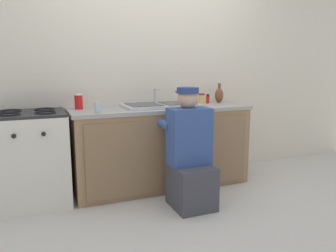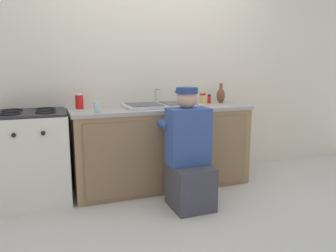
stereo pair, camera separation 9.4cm
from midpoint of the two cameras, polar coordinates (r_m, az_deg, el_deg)
ground_plane at (r=3.43m, az=1.40°, el=-11.75°), size 12.00×12.00×0.00m
back_wall at (r=3.79m, az=-2.26°, el=9.72°), size 6.00×0.10×2.50m
counter_cabinet at (r=3.56m, az=-0.33°, el=-3.90°), size 1.87×0.62×0.83m
countertop at (r=3.49m, az=-0.39°, el=3.05°), size 1.91×0.62×0.04m
sink_double_basin at (r=3.49m, az=-0.40°, el=3.67°), size 0.80×0.44×0.19m
stove_range at (r=3.36m, az=-21.85°, el=-5.08°), size 0.66×0.62×0.89m
plumber_person at (r=3.03m, az=4.54°, el=-5.61°), size 0.42×0.61×1.10m
vase_decorative at (r=3.93m, az=9.85°, el=5.31°), size 0.10×0.10×0.23m
water_glass at (r=3.12m, az=-11.34°, el=3.25°), size 0.06×0.06×0.10m
condiment_jar at (r=3.68m, az=6.78°, el=4.65°), size 0.07×0.07×0.13m
soda_cup_red at (r=3.43m, az=-14.43°, el=4.17°), size 0.08×0.08×0.15m
spice_bottle_red at (r=3.85m, az=7.87°, el=4.67°), size 0.04×0.04×0.10m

